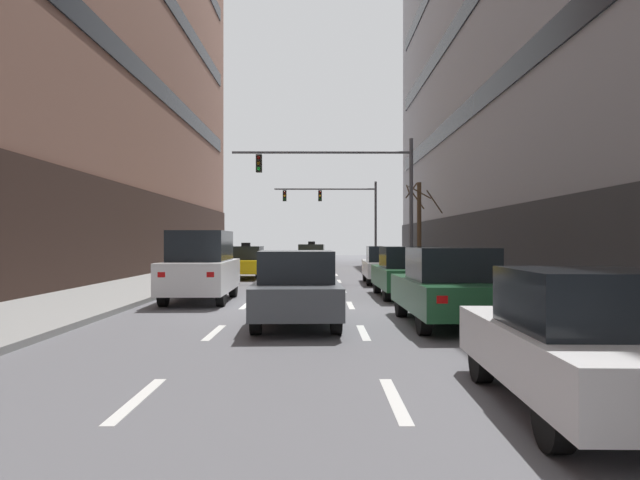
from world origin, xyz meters
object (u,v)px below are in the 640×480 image
object	(u,v)px
car_driving_1	(299,288)
traffic_signal_1	(343,206)
taxi_driving_2	(314,257)
car_driving_3	(204,266)
traffic_signal_0	(360,183)
taxi_driving_0	(249,262)
car_parked_0	(585,342)
car_parked_2	(409,272)
car_parked_3	(388,265)
street_tree_0	(422,223)
car_parked_1	(452,287)

from	to	relation	value
car_driving_1	traffic_signal_1	bearing A→B (deg)	86.24
taxi_driving_2	traffic_signal_1	xyz separation A→B (m)	(2.13, 7.43, 3.75)
car_driving_3	traffic_signal_0	size ratio (longest dim) A/B	0.53
taxi_driving_2	traffic_signal_0	world-z (taller)	traffic_signal_0
taxi_driving_0	car_parked_0	size ratio (longest dim) A/B	1.02
car_parked_2	car_parked_3	xyz separation A→B (m)	(-0.00, 6.20, -0.02)
taxi_driving_2	street_tree_0	bearing A→B (deg)	-42.76
taxi_driving_0	car_driving_3	size ratio (longest dim) A/B	0.95
taxi_driving_0	car_parked_1	distance (m)	17.27
car_parked_1	street_tree_0	xyz separation A→B (m)	(2.61, 19.22, 1.97)
traffic_signal_0	car_parked_2	bearing A→B (deg)	-82.53
car_driving_1	street_tree_0	distance (m)	20.21
taxi_driving_2	traffic_signal_0	xyz separation A→B (m)	(2.31, -10.16, 3.77)
taxi_driving_2	taxi_driving_0	bearing A→B (deg)	-109.55
car_driving_3	car_parked_1	world-z (taller)	car_driving_3
car_parked_2	car_parked_1	bearing A→B (deg)	-90.00
taxi_driving_0	street_tree_0	world-z (taller)	street_tree_0
taxi_driving_2	car_parked_3	distance (m)	12.70
car_driving_1	car_parked_3	world-z (taller)	car_driving_1
car_driving_3	car_parked_0	world-z (taller)	car_driving_3
car_parked_1	traffic_signal_0	size ratio (longest dim) A/B	0.54
car_driving_3	car_driving_1	bearing A→B (deg)	-57.90
car_driving_3	car_parked_2	xyz separation A→B (m)	(6.52, 1.32, -0.25)
car_parked_1	car_parked_2	xyz separation A→B (m)	(-0.00, 6.35, -0.02)
car_parked_0	car_parked_2	bearing A→B (deg)	89.99
taxi_driving_2	street_tree_0	distance (m)	8.43
car_driving_3	taxi_driving_0	bearing A→B (deg)	89.97
car_parked_3	street_tree_0	bearing A→B (deg)	68.62
car_driving_3	car_parked_1	bearing A→B (deg)	-37.62
car_parked_2	traffic_signal_0	bearing A→B (deg)	97.47
car_driving_1	car_driving_3	distance (m)	5.91
car_driving_1	car_parked_2	bearing A→B (deg)	61.79
taxi_driving_0	car_driving_3	distance (m)	10.97
car_parked_2	traffic_signal_0	world-z (taller)	traffic_signal_0
car_parked_2	street_tree_0	size ratio (longest dim) A/B	0.90
car_driving_1	taxi_driving_2	distance (m)	24.75
car_parked_3	taxi_driving_0	bearing A→B (deg)	152.10
car_parked_1	traffic_signal_0	distance (m)	15.12
car_driving_1	car_parked_2	size ratio (longest dim) A/B	0.99
car_parked_0	car_parked_1	xyz separation A→B (m)	(0.00, 6.54, 0.08)
car_parked_0	taxi_driving_0	bearing A→B (deg)	106.12
taxi_driving_2	car_driving_3	distance (m)	20.00
taxi_driving_2	traffic_signal_1	size ratio (longest dim) A/B	0.56
car_parked_2	traffic_signal_1	world-z (taller)	traffic_signal_1
taxi_driving_0	taxi_driving_2	distance (m)	9.32
car_parked_2	traffic_signal_0	distance (m)	9.14
street_tree_0	taxi_driving_0	bearing A→B (deg)	-160.52
taxi_driving_2	car_parked_3	size ratio (longest dim) A/B	1.01
taxi_driving_0	traffic_signal_1	world-z (taller)	traffic_signal_1
car_parked_0	car_parked_3	distance (m)	19.09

